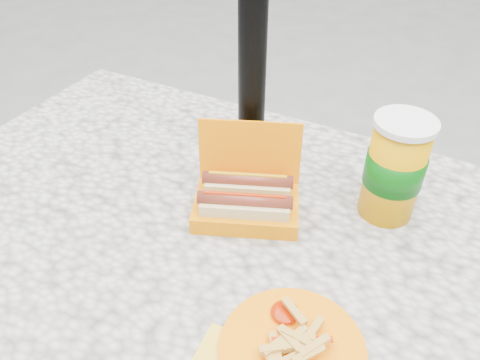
% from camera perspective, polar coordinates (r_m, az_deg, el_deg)
% --- Properties ---
extents(picnic_table, '(1.20, 0.80, 0.75)m').
position_cam_1_polar(picnic_table, '(0.93, -3.24, -9.70)').
color(picnic_table, beige).
rests_on(picnic_table, ground).
extents(hotdog_box, '(0.22, 0.20, 0.15)m').
position_cam_1_polar(hotdog_box, '(0.84, 0.80, -2.25)').
color(hotdog_box, '#FF8100').
rests_on(hotdog_box, picnic_table).
extents(fries_plate, '(0.22, 0.27, 0.04)m').
position_cam_1_polar(fries_plate, '(0.67, 5.89, -19.99)').
color(fries_plate, yellow).
rests_on(fries_plate, picnic_table).
extents(soda_cup, '(0.10, 0.10, 0.19)m').
position_cam_1_polar(soda_cup, '(0.85, 18.32, 1.34)').
color(soda_cup, '#E09400').
rests_on(soda_cup, picnic_table).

